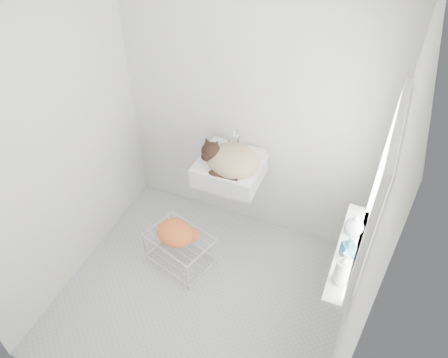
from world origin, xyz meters
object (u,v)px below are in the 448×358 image
at_px(sink, 230,162).
at_px(bottle_a, 339,281).
at_px(cat, 230,160).
at_px(bottle_b, 346,256).
at_px(wire_rack, 180,249).
at_px(bottle_c, 352,232).

bearing_deg(sink, bottle_a, -37.27).
bearing_deg(cat, bottle_b, -18.03).
relative_size(sink, bottle_a, 2.36).
bearing_deg(wire_rack, bottle_c, 4.23).
bearing_deg(bottle_b, bottle_a, -90.00).
height_order(bottle_a, bottle_b, bottle_a).
xyz_separation_m(wire_rack, bottle_b, (1.32, -0.12, 0.70)).
bearing_deg(bottle_a, sink, 142.73).
relative_size(cat, bottle_c, 2.95).
relative_size(cat, bottle_b, 2.93).
bearing_deg(cat, sink, 135.12).
bearing_deg(wire_rack, bottle_a, -14.34).
xyz_separation_m(cat, bottle_b, (1.05, -0.57, -0.04)).
height_order(sink, bottle_b, sink).
relative_size(cat, wire_rack, 0.96).
bearing_deg(cat, bottle_c, -7.98).
bearing_deg(wire_rack, bottle_b, -5.30).
xyz_separation_m(bottle_b, bottle_c, (0.00, 0.22, 0.00)).
distance_m(sink, bottle_c, 1.12).
xyz_separation_m(sink, cat, (0.01, -0.02, 0.04)).
height_order(cat, bottle_c, cat).
distance_m(sink, wire_rack, 0.88).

